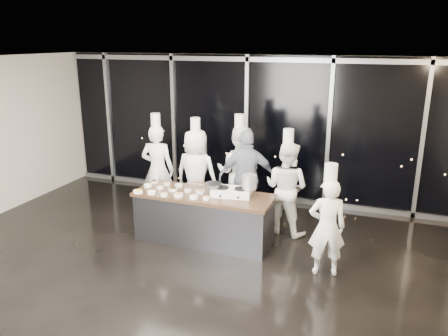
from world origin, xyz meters
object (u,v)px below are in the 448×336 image
object	(u,v)px
chef_left	(196,173)
chef_side	(327,226)
guest	(247,178)
frying_pan	(213,185)
stock_pot	(249,182)
chef_far_left	(158,169)
demo_counter	(204,217)
stove	(232,192)
chef_right	(286,187)
chef_center	(239,172)

from	to	relation	value
chef_left	chef_side	world-z (taller)	chef_left
guest	chef_side	world-z (taller)	guest
frying_pan	stock_pot	distance (m)	0.65
chef_far_left	demo_counter	bearing A→B (deg)	139.23
guest	stove	bearing A→B (deg)	74.07
stove	stock_pot	size ratio (longest dim) A/B	2.94
chef_left	chef_right	xyz separation A→B (m)	(1.87, -0.14, -0.03)
frying_pan	chef_right	world-z (taller)	chef_right
chef_left	guest	distance (m)	1.07
stock_pot	chef_right	world-z (taller)	chef_right
chef_far_left	stock_pot	bearing A→B (deg)	153.32
chef_far_left	chef_right	size ratio (longest dim) A/B	1.06
stove	chef_right	bearing A→B (deg)	35.95
stock_pot	chef_far_left	xyz separation A→B (m)	(-2.20, 0.76, -0.21)
chef_center	chef_left	bearing A→B (deg)	13.14
stove	chef_right	xyz separation A→B (m)	(0.80, 0.78, -0.08)
chef_left	chef_far_left	bearing A→B (deg)	8.37
chef_right	chef_side	xyz separation A→B (m)	(0.91, -1.28, -0.09)
chef_far_left	chef_left	xyz separation A→B (m)	(0.82, 0.10, -0.03)
frying_pan	chef_left	size ratio (longest dim) A/B	0.26
demo_counter	chef_center	distance (m)	1.41
chef_right	stock_pot	bearing A→B (deg)	71.33
stock_pot	chef_side	xyz separation A→B (m)	(1.41, -0.56, -0.37)
frying_pan	stock_pot	bearing A→B (deg)	-0.67
stove	chef_center	world-z (taller)	chef_center
frying_pan	chef_left	distance (m)	1.21
chef_far_left	frying_pan	bearing A→B (deg)	143.91
stock_pot	chef_right	bearing A→B (deg)	55.47
stove	frying_pan	bearing A→B (deg)	176.56
chef_center	stove	bearing A→B (deg)	96.55
stove	chef_center	bearing A→B (deg)	94.09
chef_left	chef_right	bearing A→B (deg)	177.32
guest	chef_left	bearing A→B (deg)	-15.36
demo_counter	chef_right	bearing A→B (deg)	34.36
chef_side	chef_center	bearing A→B (deg)	-56.37
chef_side	chef_left	bearing A→B (deg)	-42.65
chef_far_left	chef_side	distance (m)	3.84
stock_pot	stove	bearing A→B (deg)	-169.30
demo_counter	chef_side	size ratio (longest dim) A/B	1.39
frying_pan	chef_far_left	size ratio (longest dim) A/B	0.26
stove	chef_far_left	xyz separation A→B (m)	(-1.89, 0.82, -0.01)
chef_center	guest	xyz separation A→B (m)	(0.26, -0.26, -0.01)
stove	chef_far_left	distance (m)	2.06
chef_center	demo_counter	bearing A→B (deg)	74.27
stock_pot	chef_center	bearing A→B (deg)	116.38
chef_left	chef_right	world-z (taller)	chef_left
stove	chef_side	size ratio (longest dim) A/B	0.41
stove	chef_right	size ratio (longest dim) A/B	0.37
chef_side	stock_pot	bearing A→B (deg)	-37.32
demo_counter	frying_pan	size ratio (longest dim) A/B	4.58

